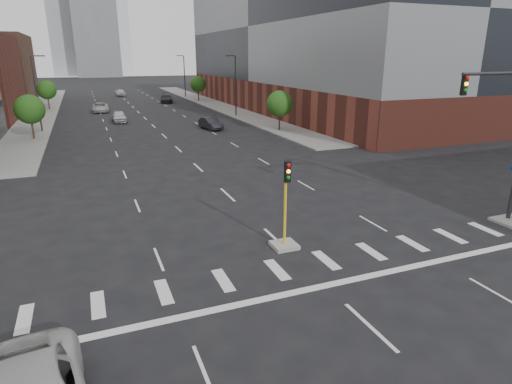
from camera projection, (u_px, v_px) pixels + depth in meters
ground at (409, 363)px, 13.19m from camera, size 400.00×400.00×0.00m
sidewalk_left_far at (43, 110)px, 73.32m from camera, size 5.00×92.00×0.15m
sidewalk_right_far at (211, 103)px, 83.92m from camera, size 5.00×92.00×0.15m
building_right_main at (314, 43)px, 73.33m from camera, size 24.00×70.00×22.00m
tower_mid at (94, 24)px, 183.38m from camera, size 18.00×18.00×44.00m
median_traffic_signal at (285, 229)px, 20.83m from camera, size 1.20×1.20×4.40m
streetlight_right_a at (235, 83)px, 65.05m from camera, size 1.60×0.22×9.07m
streetlight_right_b at (184, 74)px, 96.00m from camera, size 1.60×0.22×9.07m
streetlight_left at (37, 91)px, 51.15m from camera, size 1.60×0.22×9.07m
tree_left_near at (30, 109)px, 47.02m from camera, size 3.20×3.20×4.85m
tree_left_far at (47, 90)px, 73.55m from camera, size 3.20×3.20×4.85m
tree_right_near at (280, 104)px, 52.48m from camera, size 3.20×3.20×4.85m
tree_right_far at (198, 84)px, 87.86m from camera, size 3.20×3.20×4.85m
car_near_left at (119, 116)px, 60.52m from camera, size 1.92×4.69×1.59m
car_mid_right at (211, 123)px, 54.64m from camera, size 2.25×4.74×1.50m
car_far_left at (100, 108)px, 71.30m from camera, size 2.66×5.50×1.51m
car_deep_right at (166, 98)px, 85.77m from camera, size 3.18×5.90×1.62m
car_distant at (121, 93)px, 98.97m from camera, size 2.04×4.90×1.66m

